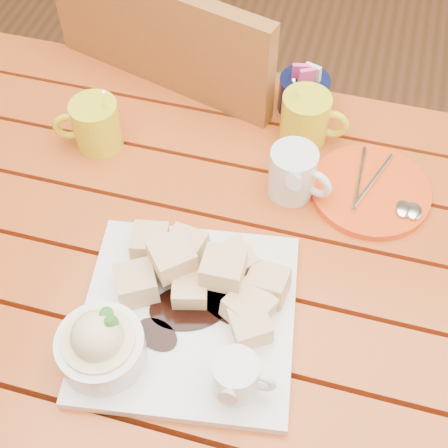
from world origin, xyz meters
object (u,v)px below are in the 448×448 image
(dessert_plate, at_px, (172,316))
(coffee_mug_right, at_px, (306,118))
(orange_saucer, at_px, (371,191))
(chair_far, at_px, (200,126))
(coffee_mug_left, at_px, (95,124))
(table, at_px, (234,288))

(dessert_plate, relative_size, coffee_mug_right, 2.43)
(orange_saucer, bearing_deg, dessert_plate, -126.76)
(dessert_plate, relative_size, orange_saucer, 1.72)
(coffee_mug_right, relative_size, chair_far, 0.14)
(dessert_plate, xyz_separation_m, coffee_mug_left, (-0.23, 0.31, 0.01))
(table, relative_size, coffee_mug_right, 8.73)
(chair_far, bearing_deg, coffee_mug_left, 89.09)
(coffee_mug_left, distance_m, chair_far, 0.41)
(coffee_mug_right, distance_m, chair_far, 0.41)
(dessert_plate, bearing_deg, orange_saucer, 53.24)
(coffee_mug_left, relative_size, chair_far, 0.14)
(table, xyz_separation_m, coffee_mug_left, (-0.29, 0.16, 0.15))
(orange_saucer, bearing_deg, table, -137.38)
(coffee_mug_left, xyz_separation_m, chair_far, (0.09, 0.30, -0.26))
(dessert_plate, height_order, coffee_mug_right, coffee_mug_right)
(table, height_order, coffee_mug_left, coffee_mug_left)
(table, bearing_deg, coffee_mug_left, 150.94)
(coffee_mug_right, xyz_separation_m, chair_far, (-0.25, 0.19, -0.27))
(dessert_plate, bearing_deg, coffee_mug_left, 127.54)
(table, distance_m, coffee_mug_left, 0.36)
(coffee_mug_left, height_order, orange_saucer, coffee_mug_left)
(dessert_plate, height_order, orange_saucer, dessert_plate)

